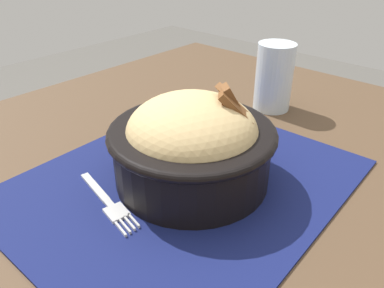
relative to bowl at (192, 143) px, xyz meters
The scene contains 5 objects.
table 0.13m from the bowl, 17.02° to the left, with size 1.03×0.87×0.75m.
placemat 0.05m from the bowl, 26.46° to the right, with size 0.40×0.34×0.00m, color #11194C.
bowl is the anchor object (origin of this frame).
fork 0.12m from the bowl, 20.01° to the right, with size 0.04×0.13×0.00m.
drinking_glass 0.26m from the bowl, behind, with size 0.06×0.06×0.11m.
Camera 1 is at (0.27, 0.25, 1.02)m, focal length 35.31 mm.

